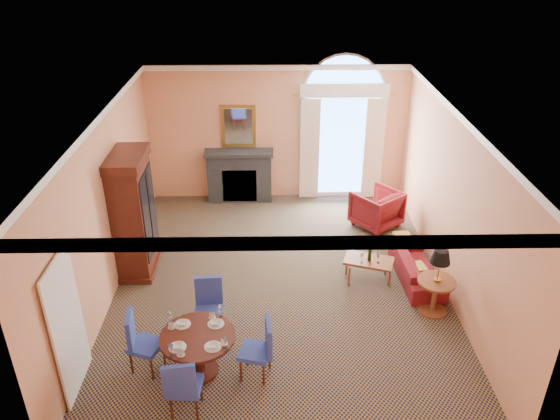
{
  "coord_description": "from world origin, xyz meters",
  "views": [
    {
      "loc": [
        -0.16,
        -8.29,
        5.92
      ],
      "look_at": [
        0.0,
        0.5,
        1.3
      ],
      "focal_mm": 35.0,
      "sensor_mm": 36.0,
      "label": 1
    }
  ],
  "objects_px": {
    "dining_table": "(198,345)",
    "sofa": "(417,268)",
    "armoire": "(133,216)",
    "armchair": "(376,208)",
    "coffee_table": "(369,261)",
    "side_table": "(438,275)"
  },
  "relations": [
    {
      "from": "armoire",
      "to": "coffee_table",
      "type": "bearing_deg",
      "value": -6.82
    },
    {
      "from": "armoire",
      "to": "dining_table",
      "type": "distance_m",
      "value": 3.25
    },
    {
      "from": "dining_table",
      "to": "side_table",
      "type": "bearing_deg",
      "value": 19.54
    },
    {
      "from": "side_table",
      "to": "armchair",
      "type": "bearing_deg",
      "value": 98.69
    },
    {
      "from": "dining_table",
      "to": "sofa",
      "type": "height_order",
      "value": "dining_table"
    },
    {
      "from": "armchair",
      "to": "coffee_table",
      "type": "bearing_deg",
      "value": 38.04
    },
    {
      "from": "coffee_table",
      "to": "side_table",
      "type": "relative_size",
      "value": 0.82
    },
    {
      "from": "armoire",
      "to": "coffee_table",
      "type": "distance_m",
      "value": 4.44
    },
    {
      "from": "armoire",
      "to": "armchair",
      "type": "height_order",
      "value": "armoire"
    },
    {
      "from": "sofa",
      "to": "armchair",
      "type": "xyz_separation_m",
      "value": [
        -0.41,
        2.07,
        0.17
      ]
    },
    {
      "from": "armchair",
      "to": "side_table",
      "type": "height_order",
      "value": "side_table"
    },
    {
      "from": "armoire",
      "to": "armchair",
      "type": "distance_m",
      "value": 5.15
    },
    {
      "from": "sofa",
      "to": "armchair",
      "type": "bearing_deg",
      "value": 8.47
    },
    {
      "from": "armoire",
      "to": "side_table",
      "type": "relative_size",
      "value": 1.94
    },
    {
      "from": "dining_table",
      "to": "sofa",
      "type": "distance_m",
      "value": 4.45
    },
    {
      "from": "side_table",
      "to": "dining_table",
      "type": "bearing_deg",
      "value": -160.46
    },
    {
      "from": "armchair",
      "to": "side_table",
      "type": "distance_m",
      "value": 3.1
    },
    {
      "from": "armoire",
      "to": "armchair",
      "type": "relative_size",
      "value": 2.57
    },
    {
      "from": "sofa",
      "to": "side_table",
      "type": "xyz_separation_m",
      "value": [
        0.05,
        -0.97,
        0.51
      ]
    },
    {
      "from": "armoire",
      "to": "coffee_table",
      "type": "xyz_separation_m",
      "value": [
        4.35,
        -0.52,
        -0.72
      ]
    },
    {
      "from": "sofa",
      "to": "coffee_table",
      "type": "xyz_separation_m",
      "value": [
        -0.92,
        -0.02,
        0.17
      ]
    },
    {
      "from": "side_table",
      "to": "coffee_table",
      "type": "bearing_deg",
      "value": 135.63
    }
  ]
}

